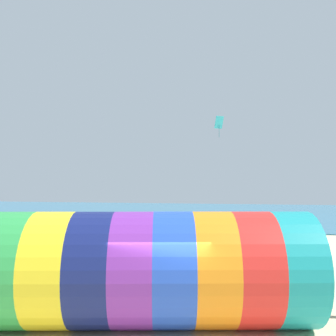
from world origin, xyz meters
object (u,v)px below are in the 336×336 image
Objects in this scene: kite_cyan_diamond at (219,123)px; bystander_far_left at (205,236)px; giant_inflatable_tube at (154,269)px; bystander_mid_beach at (303,255)px.

kite_cyan_diamond is 0.96× the size of bystander_far_left.
giant_inflatable_tube is at bearing -92.66° from kite_cyan_diamond.
giant_inflatable_tube is 5.30× the size of bystander_mid_beach.
bystander_mid_beach is 1.12× the size of bystander_far_left.
kite_cyan_diamond reaches higher than bystander_mid_beach.
bystander_mid_beach is 7.51m from bystander_far_left.
bystander_mid_beach is at bearing -66.59° from kite_cyan_diamond.
bystander_far_left is at bearing 129.30° from bystander_mid_beach.
bystander_mid_beach is at bearing -50.70° from bystander_far_left.
giant_inflatable_tube is at bearing -90.48° from bystander_far_left.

